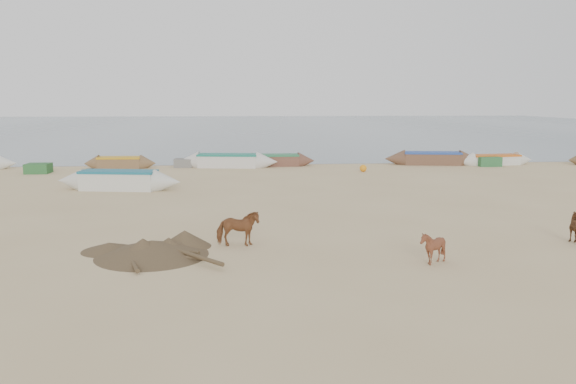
# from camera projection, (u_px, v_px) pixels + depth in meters

# --- Properties ---
(ground) EXTENTS (140.00, 140.00, 0.00)m
(ground) POSITION_uv_depth(u_px,v_px,m) (298.00, 244.00, 17.61)
(ground) COLOR tan
(ground) RESTS_ON ground
(sea) EXTENTS (160.00, 160.00, 0.00)m
(sea) POSITION_uv_depth(u_px,v_px,m) (251.00, 126.00, 98.25)
(sea) COLOR slate
(sea) RESTS_ON ground
(cow_adult) EXTENTS (1.33, 0.62, 1.12)m
(cow_adult) POSITION_uv_depth(u_px,v_px,m) (238.00, 229.00, 17.25)
(cow_adult) COLOR brown
(cow_adult) RESTS_ON ground
(calf_front) EXTENTS (0.94, 0.86, 0.94)m
(calf_front) POSITION_uv_depth(u_px,v_px,m) (433.00, 247.00, 15.38)
(calf_front) COLOR brown
(calf_front) RESTS_ON ground
(near_canoe) EXTENTS (6.47, 2.28, 0.98)m
(near_canoe) POSITION_uv_depth(u_px,v_px,m) (119.00, 180.00, 28.15)
(near_canoe) COLOR beige
(near_canoe) RESTS_ON ground
(debris_pile) EXTENTS (3.92, 3.92, 0.45)m
(debris_pile) POSITION_uv_depth(u_px,v_px,m) (152.00, 248.00, 16.27)
(debris_pile) COLOR brown
(debris_pile) RESTS_ON ground
(waterline_canoes) EXTENTS (54.77, 3.52, 0.90)m
(waterline_canoes) POSITION_uv_depth(u_px,v_px,m) (247.00, 161.00, 37.84)
(waterline_canoes) COLOR brown
(waterline_canoes) RESTS_ON ground
(beach_clutter) EXTENTS (44.31, 4.26, 0.64)m
(beach_clutter) POSITION_uv_depth(u_px,v_px,m) (338.00, 163.00, 37.48)
(beach_clutter) COLOR #2A5F2F
(beach_clutter) RESTS_ON ground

